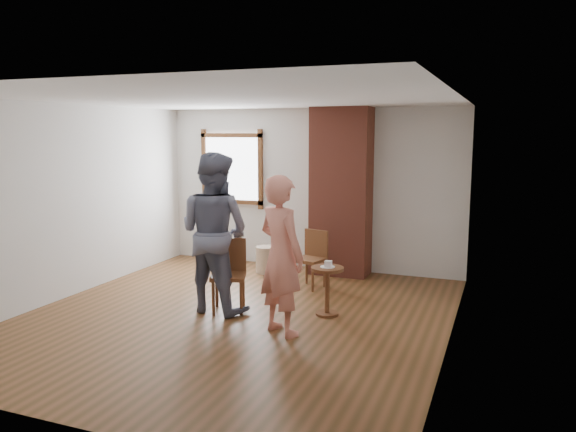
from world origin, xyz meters
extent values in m
plane|color=brown|center=(0.00, 0.00, 0.00)|extent=(5.50, 5.50, 0.00)
cube|color=silver|center=(0.00, 2.75, 1.30)|extent=(5.00, 0.04, 2.60)
cube|color=silver|center=(-2.50, 0.00, 1.30)|extent=(0.04, 5.50, 2.60)
cube|color=silver|center=(2.50, 0.00, 1.30)|extent=(0.04, 5.50, 2.60)
cube|color=white|center=(0.00, 0.00, 2.60)|extent=(5.00, 5.50, 0.04)
cube|color=#5A351A|center=(-1.40, 2.71, 1.60)|extent=(1.14, 0.06, 1.34)
cube|color=white|center=(-1.40, 2.73, 1.60)|extent=(1.00, 0.02, 1.20)
cube|color=#9C4937|center=(0.60, 2.50, 1.30)|extent=(0.90, 0.50, 2.60)
cylinder|color=#C2A98C|center=(-0.52, 2.14, 0.21)|extent=(0.34, 0.34, 0.42)
cylinder|color=black|center=(-1.30, 2.03, 0.07)|extent=(0.17, 0.17, 0.14)
cube|color=brown|center=(-0.17, 0.18, 0.45)|extent=(0.54, 0.54, 0.05)
cylinder|color=brown|center=(-0.27, -0.04, 0.22)|extent=(0.04, 0.04, 0.45)
cylinder|color=brown|center=(0.05, 0.09, 0.22)|extent=(0.04, 0.04, 0.45)
cylinder|color=brown|center=(-0.39, 0.28, 0.22)|extent=(0.04, 0.04, 0.45)
cylinder|color=brown|center=(-0.08, 0.40, 0.22)|extent=(0.04, 0.04, 0.45)
cube|color=brown|center=(-0.24, 0.36, 0.67)|extent=(0.40, 0.19, 0.45)
cube|color=brown|center=(0.42, 1.56, 0.41)|extent=(0.47, 0.47, 0.05)
cylinder|color=brown|center=(0.23, 1.45, 0.21)|extent=(0.04, 0.04, 0.41)
cylinder|color=brown|center=(0.53, 1.37, 0.21)|extent=(0.04, 0.04, 0.41)
cylinder|color=brown|center=(0.30, 1.75, 0.21)|extent=(0.04, 0.04, 0.41)
cylinder|color=brown|center=(0.61, 1.67, 0.21)|extent=(0.04, 0.04, 0.41)
cube|color=brown|center=(0.46, 1.73, 0.62)|extent=(0.38, 0.13, 0.41)
cylinder|color=brown|center=(1.02, 0.49, 0.58)|extent=(0.40, 0.40, 0.04)
cylinder|color=brown|center=(1.02, 0.49, 0.29)|extent=(0.06, 0.06, 0.54)
cylinder|color=brown|center=(1.02, 0.49, 0.01)|extent=(0.28, 0.28, 0.03)
cylinder|color=white|center=(1.02, 0.49, 0.60)|extent=(0.18, 0.18, 0.01)
cube|color=white|center=(1.03, 0.49, 0.64)|extent=(0.08, 0.07, 0.06)
imported|color=#131934|center=(-0.36, 0.17, 0.99)|extent=(1.06, 0.88, 1.98)
imported|color=#F18D78|center=(0.73, -0.29, 0.89)|extent=(0.77, 0.68, 1.77)
camera|label=1|loc=(2.99, -5.86, 2.23)|focal=35.00mm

